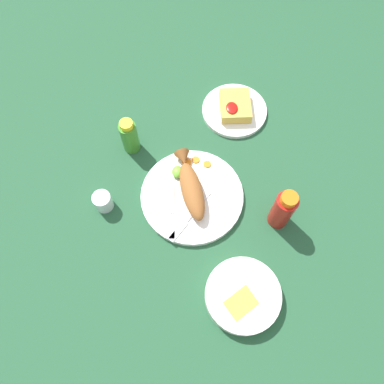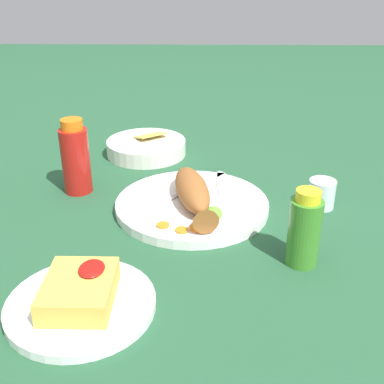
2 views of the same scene
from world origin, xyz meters
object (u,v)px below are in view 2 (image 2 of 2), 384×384
at_px(fried_fish, 193,192).
at_px(hot_sauce_bottle_red, 75,158).
at_px(fork_far, 221,189).
at_px(salt_cup, 321,195).
at_px(main_plate, 192,205).
at_px(fork_near, 200,184).
at_px(hot_sauce_bottle_green, 304,230).
at_px(side_plate_fries, 81,305).
at_px(guacamole_bowl, 146,146).

relative_size(fried_fish, hot_sauce_bottle_red, 1.45).
relative_size(fork_far, salt_cup, 3.22).
bearing_deg(hot_sauce_bottle_red, main_plate, -107.87).
height_order(fork_near, hot_sauce_bottle_green, hot_sauce_bottle_green).
bearing_deg(side_plate_fries, fork_near, -23.54).
xyz_separation_m(main_plate, fried_fish, (-0.01, -0.00, 0.04)).
bearing_deg(hot_sauce_bottle_red, salt_cup, -97.10).
height_order(fork_near, guacamole_bowl, guacamole_bowl).
relative_size(fork_near, salt_cup, 2.64).
relative_size(hot_sauce_bottle_red, side_plate_fries, 0.75).
height_order(hot_sauce_bottle_red, guacamole_bowl, hot_sauce_bottle_red).
xyz_separation_m(hot_sauce_bottle_green, guacamole_bowl, (0.47, 0.30, -0.04)).
bearing_deg(main_plate, fork_near, -10.94).
height_order(main_plate, side_plate_fries, main_plate).
bearing_deg(guacamole_bowl, salt_cup, -126.20).
bearing_deg(main_plate, side_plate_fries, 153.60).
xyz_separation_m(fork_far, hot_sauce_bottle_red, (0.03, 0.30, 0.06)).
bearing_deg(hot_sauce_bottle_green, fork_far, 27.82).
distance_m(fork_far, hot_sauce_bottle_red, 0.31).
distance_m(fried_fish, guacamole_bowl, 0.33).
relative_size(main_plate, fork_near, 1.99).
bearing_deg(hot_sauce_bottle_green, fried_fish, 47.12).
distance_m(fried_fish, hot_sauce_bottle_green, 0.25).
bearing_deg(hot_sauce_bottle_green, fork_near, 33.07).
height_order(fork_far, salt_cup, salt_cup).
relative_size(main_plate, fork_far, 1.63).
bearing_deg(fork_far, salt_cup, -98.32).
relative_size(main_plate, fried_fish, 1.31).
xyz_separation_m(fork_near, side_plate_fries, (-0.38, 0.17, -0.01)).
bearing_deg(fork_near, fork_far, -78.49).
distance_m(main_plate, fork_near, 0.08).
distance_m(fork_near, guacamole_bowl, 0.26).
bearing_deg(main_plate, salt_cup, -86.38).
bearing_deg(fried_fish, fork_far, -51.09).
height_order(fried_fish, side_plate_fries, fried_fish).
xyz_separation_m(main_plate, guacamole_bowl, (0.29, 0.12, 0.01)).
bearing_deg(salt_cup, hot_sauce_bottle_red, 82.90).
xyz_separation_m(fork_near, guacamole_bowl, (0.22, 0.14, 0.00)).
height_order(fork_far, side_plate_fries, fork_far).
distance_m(fried_fish, salt_cup, 0.26).
distance_m(hot_sauce_bottle_green, guacamole_bowl, 0.56).
distance_m(hot_sauce_bottle_green, side_plate_fries, 0.36).
distance_m(main_plate, salt_cup, 0.26).
height_order(side_plate_fries, guacamole_bowl, guacamole_bowl).
height_order(fork_near, fork_far, same).
height_order(fork_near, side_plate_fries, fork_near).
height_order(salt_cup, side_plate_fries, salt_cup).
xyz_separation_m(hot_sauce_bottle_green, salt_cup, (0.20, -0.07, -0.04)).
distance_m(main_plate, hot_sauce_bottle_red, 0.26).
distance_m(fried_fish, fork_far, 0.09).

